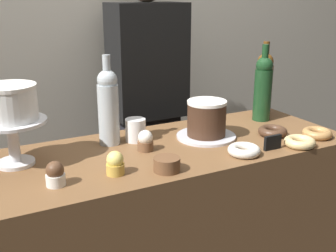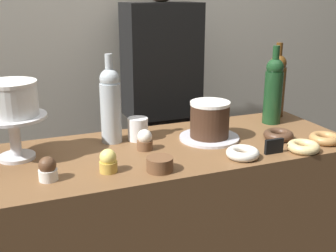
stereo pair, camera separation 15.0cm
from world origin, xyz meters
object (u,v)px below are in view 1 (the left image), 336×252
at_px(wine_bottle_clear, 108,106).
at_px(cupcake_lemon, 115,164).
at_px(cupcake_chocolate, 55,174).
at_px(donut_sugar, 244,150).
at_px(price_sign_chalkboard, 273,142).
at_px(barista_figure, 148,117).
at_px(white_layer_cake, 9,103).
at_px(cupcake_vanilla, 145,141).
at_px(chocolate_round_cake, 207,118).
at_px(coffee_cup_ceramic, 136,130).
at_px(wine_bottle_amber, 264,82).
at_px(cookie_stack, 167,164).
at_px(cake_stand_pedestal, 13,135).
at_px(wine_bottle_green, 263,87).
at_px(donut_glazed, 300,142).
at_px(donut_maple, 317,133).
at_px(donut_chocolate, 273,131).

distance_m(wine_bottle_clear, cupcake_lemon, 0.30).
bearing_deg(cupcake_chocolate, donut_sugar, -5.14).
height_order(cupcake_lemon, donut_sugar, cupcake_lemon).
bearing_deg(wine_bottle_clear, price_sign_chalkboard, -33.69).
bearing_deg(price_sign_chalkboard, barista_figure, 97.51).
bearing_deg(cupcake_chocolate, barista_figure, 49.33).
xyz_separation_m(white_layer_cake, cupcake_vanilla, (0.42, -0.08, -0.17)).
relative_size(chocolate_round_cake, wine_bottle_clear, 0.46).
relative_size(donut_sugar, coffee_cup_ceramic, 1.32).
bearing_deg(cupcake_vanilla, donut_sugar, -34.52).
xyz_separation_m(wine_bottle_amber, cookie_stack, (-0.70, -0.39, -0.12)).
relative_size(cake_stand_pedestal, wine_bottle_amber, 0.68).
distance_m(wine_bottle_green, wine_bottle_amber, 0.11).
bearing_deg(wine_bottle_amber, wine_bottle_clear, -174.95).
bearing_deg(white_layer_cake, donut_glazed, -17.71).
bearing_deg(cupcake_chocolate, coffee_cup_ceramic, 34.57).
xyz_separation_m(wine_bottle_clear, cupcake_chocolate, (-0.26, -0.26, -0.11)).
bearing_deg(wine_bottle_clear, cupcake_chocolate, -134.76).
height_order(wine_bottle_clear, wine_bottle_green, same).
distance_m(donut_maple, coffee_cup_ceramic, 0.69).
bearing_deg(cake_stand_pedestal, wine_bottle_clear, 7.95).
bearing_deg(donut_maple, coffee_cup_ceramic, 155.68).
distance_m(chocolate_round_cake, cupcake_vanilla, 0.27).
relative_size(white_layer_cake, cupcake_vanilla, 2.35).
relative_size(cake_stand_pedestal, cupcake_vanilla, 2.96).
bearing_deg(white_layer_cake, wine_bottle_amber, 5.94).
relative_size(white_layer_cake, donut_glazed, 1.56).
xyz_separation_m(white_layer_cake, wine_bottle_green, (1.03, 0.03, -0.06)).
height_order(cupcake_vanilla, donut_glazed, cupcake_vanilla).
relative_size(cupcake_chocolate, barista_figure, 0.05).
height_order(white_layer_cake, wine_bottle_green, wine_bottle_green).
bearing_deg(price_sign_chalkboard, white_layer_cake, 161.41).
height_order(wine_bottle_amber, cookie_stack, wine_bottle_amber).
xyz_separation_m(chocolate_round_cake, cupcake_lemon, (-0.43, -0.16, -0.04)).
distance_m(wine_bottle_green, price_sign_chalkboard, 0.39).
relative_size(cupcake_lemon, barista_figure, 0.05).
xyz_separation_m(wine_bottle_green, donut_chocolate, (-0.10, -0.19, -0.13)).
xyz_separation_m(wine_bottle_green, price_sign_chalkboard, (-0.20, -0.31, -0.12)).
distance_m(cake_stand_pedestal, wine_bottle_green, 1.03).
relative_size(cake_stand_pedestal, wine_bottle_clear, 0.68).
xyz_separation_m(donut_sugar, donut_glazed, (0.23, -0.03, 0.00)).
bearing_deg(white_layer_cake, coffee_cup_ceramic, 3.98).
bearing_deg(wine_bottle_clear, wine_bottle_amber, 5.05).
distance_m(cake_stand_pedestal, wine_bottle_clear, 0.34).
distance_m(donut_sugar, donut_glazed, 0.23).
xyz_separation_m(cake_stand_pedestal, cupcake_lemon, (0.26, -0.22, -0.07)).
distance_m(cupcake_vanilla, donut_sugar, 0.34).
bearing_deg(chocolate_round_cake, cookie_stack, -142.89).
distance_m(chocolate_round_cake, cookie_stack, 0.35).
bearing_deg(cupcake_lemon, barista_figure, 58.48).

